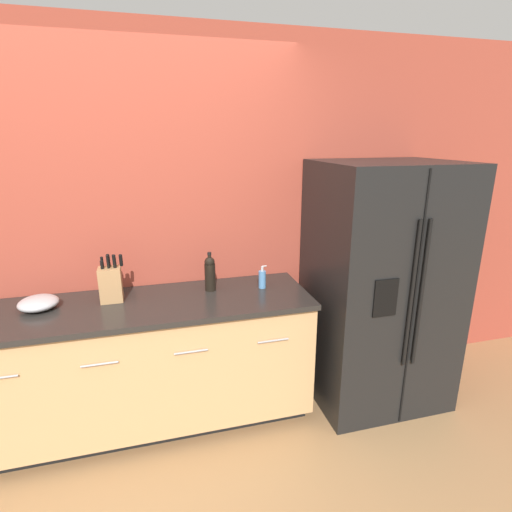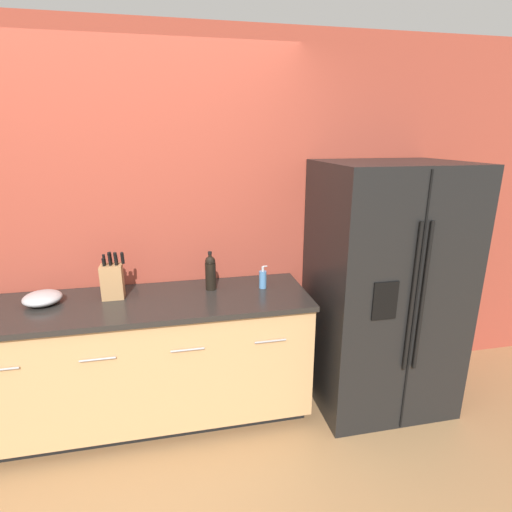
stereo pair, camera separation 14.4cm
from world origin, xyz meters
name	(u,v)px [view 1 (the left image)]	position (x,y,z in m)	size (l,w,h in m)	color
wall_back	(116,230)	(0.00, 1.19, 1.30)	(10.00, 0.05, 2.60)	#993D2D
counter_unit	(149,364)	(0.15, 0.85, 0.46)	(2.14, 0.64, 0.90)	black
refrigerator	(380,286)	(1.79, 0.77, 0.88)	(0.94, 0.80, 1.75)	black
knife_block	(111,283)	(-0.05, 0.93, 1.02)	(0.15, 0.11, 0.31)	#A87A4C
wine_bottle	(210,273)	(0.59, 0.95, 1.02)	(0.07, 0.07, 0.27)	black
soap_dispenser	(262,279)	(0.94, 0.90, 0.96)	(0.06, 0.05, 0.16)	#4C7FB2
mixing_bowl	(38,303)	(-0.47, 0.91, 0.94)	(0.23, 0.23, 0.08)	#A3A3A5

